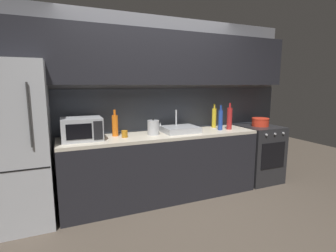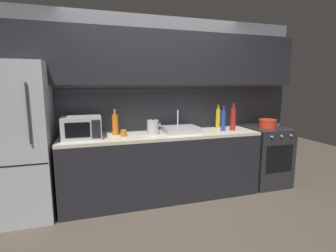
{
  "view_description": "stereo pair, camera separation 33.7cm",
  "coord_description": "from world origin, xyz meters",
  "px_view_note": "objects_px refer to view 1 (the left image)",
  "views": [
    {
      "loc": [
        -1.22,
        -2.17,
        1.55
      ],
      "look_at": [
        0.07,
        0.9,
        1.0
      ],
      "focal_mm": 26.88,
      "sensor_mm": 36.0,
      "label": 1
    },
    {
      "loc": [
        -0.91,
        -2.29,
        1.55
      ],
      "look_at": [
        0.07,
        0.9,
        1.0
      ],
      "focal_mm": 26.88,
      "sensor_mm": 36.0,
      "label": 2
    }
  ],
  "objects_px": {
    "kettle": "(153,127)",
    "wine_bottle_blue": "(220,120)",
    "wine_bottle_yellow": "(214,118)",
    "wine_bottle_orange": "(115,125)",
    "mug_amber": "(125,134)",
    "cooking_pot": "(260,122)",
    "microwave": "(82,129)",
    "oven_range": "(259,153)",
    "wine_bottle_red": "(229,118)",
    "refrigerator": "(16,146)"
  },
  "relations": [
    {
      "from": "wine_bottle_blue",
      "to": "wine_bottle_yellow",
      "type": "distance_m",
      "value": 0.22
    },
    {
      "from": "cooking_pot",
      "to": "oven_range",
      "type": "bearing_deg",
      "value": -21.83
    },
    {
      "from": "wine_bottle_yellow",
      "to": "wine_bottle_orange",
      "type": "xyz_separation_m",
      "value": [
        -1.53,
        -0.06,
        -0.01
      ]
    },
    {
      "from": "oven_range",
      "to": "wine_bottle_blue",
      "type": "height_order",
      "value": "wine_bottle_blue"
    },
    {
      "from": "oven_range",
      "to": "kettle",
      "type": "height_order",
      "value": "kettle"
    },
    {
      "from": "mug_amber",
      "to": "wine_bottle_blue",
      "type": "bearing_deg",
      "value": -0.73
    },
    {
      "from": "refrigerator",
      "to": "wine_bottle_blue",
      "type": "bearing_deg",
      "value": -0.85
    },
    {
      "from": "wine_bottle_red",
      "to": "wine_bottle_orange",
      "type": "distance_m",
      "value": 1.66
    },
    {
      "from": "cooking_pot",
      "to": "microwave",
      "type": "bearing_deg",
      "value": 179.61
    },
    {
      "from": "wine_bottle_orange",
      "to": "wine_bottle_yellow",
      "type": "bearing_deg",
      "value": 2.43
    },
    {
      "from": "refrigerator",
      "to": "microwave",
      "type": "distance_m",
      "value": 0.69
    },
    {
      "from": "refrigerator",
      "to": "wine_bottle_yellow",
      "type": "distance_m",
      "value": 2.63
    },
    {
      "from": "wine_bottle_red",
      "to": "microwave",
      "type": "bearing_deg",
      "value": 178.27
    },
    {
      "from": "refrigerator",
      "to": "kettle",
      "type": "height_order",
      "value": "refrigerator"
    },
    {
      "from": "wine_bottle_blue",
      "to": "wine_bottle_yellow",
      "type": "height_order",
      "value": "wine_bottle_yellow"
    },
    {
      "from": "oven_range",
      "to": "kettle",
      "type": "distance_m",
      "value": 1.89
    },
    {
      "from": "kettle",
      "to": "wine_bottle_red",
      "type": "height_order",
      "value": "wine_bottle_red"
    },
    {
      "from": "wine_bottle_red",
      "to": "refrigerator",
      "type": "bearing_deg",
      "value": 179.08
    },
    {
      "from": "wine_bottle_red",
      "to": "cooking_pot",
      "type": "height_order",
      "value": "wine_bottle_red"
    },
    {
      "from": "wine_bottle_blue",
      "to": "mug_amber",
      "type": "distance_m",
      "value": 1.41
    },
    {
      "from": "kettle",
      "to": "oven_range",
      "type": "bearing_deg",
      "value": -0.26
    },
    {
      "from": "wine_bottle_yellow",
      "to": "wine_bottle_orange",
      "type": "height_order",
      "value": "wine_bottle_yellow"
    },
    {
      "from": "cooking_pot",
      "to": "wine_bottle_blue",
      "type": "bearing_deg",
      "value": -177.18
    },
    {
      "from": "refrigerator",
      "to": "wine_bottle_blue",
      "type": "height_order",
      "value": "refrigerator"
    },
    {
      "from": "oven_range",
      "to": "wine_bottle_red",
      "type": "relative_size",
      "value": 2.32
    },
    {
      "from": "microwave",
      "to": "wine_bottle_orange",
      "type": "distance_m",
      "value": 0.42
    },
    {
      "from": "oven_range",
      "to": "wine_bottle_orange",
      "type": "bearing_deg",
      "value": 177.1
    },
    {
      "from": "kettle",
      "to": "cooking_pot",
      "type": "distance_m",
      "value": 1.8
    },
    {
      "from": "oven_range",
      "to": "wine_bottle_orange",
      "type": "relative_size",
      "value": 2.66
    },
    {
      "from": "refrigerator",
      "to": "kettle",
      "type": "bearing_deg",
      "value": 0.26
    },
    {
      "from": "oven_range",
      "to": "cooking_pot",
      "type": "height_order",
      "value": "cooking_pot"
    },
    {
      "from": "cooking_pot",
      "to": "wine_bottle_red",
      "type": "bearing_deg",
      "value": -176.01
    },
    {
      "from": "wine_bottle_red",
      "to": "oven_range",
      "type": "bearing_deg",
      "value": 3.85
    },
    {
      "from": "kettle",
      "to": "wine_bottle_blue",
      "type": "bearing_deg",
      "value": -2.56
    },
    {
      "from": "wine_bottle_orange",
      "to": "mug_amber",
      "type": "height_order",
      "value": "wine_bottle_orange"
    },
    {
      "from": "wine_bottle_blue",
      "to": "cooking_pot",
      "type": "distance_m",
      "value": 0.79
    },
    {
      "from": "wine_bottle_blue",
      "to": "refrigerator",
      "type": "bearing_deg",
      "value": 179.15
    },
    {
      "from": "microwave",
      "to": "wine_bottle_blue",
      "type": "xyz_separation_m",
      "value": [
        1.91,
        -0.06,
        0.02
      ]
    },
    {
      "from": "kettle",
      "to": "mug_amber",
      "type": "bearing_deg",
      "value": -175.96
    },
    {
      "from": "wine_bottle_orange",
      "to": "mug_amber",
      "type": "bearing_deg",
      "value": -56.27
    },
    {
      "from": "microwave",
      "to": "cooking_pot",
      "type": "relative_size",
      "value": 1.74
    },
    {
      "from": "oven_range",
      "to": "microwave",
      "type": "height_order",
      "value": "microwave"
    },
    {
      "from": "mug_amber",
      "to": "cooking_pot",
      "type": "bearing_deg",
      "value": 0.54
    },
    {
      "from": "kettle",
      "to": "wine_bottle_orange",
      "type": "relative_size",
      "value": 0.63
    },
    {
      "from": "wine_bottle_yellow",
      "to": "cooking_pot",
      "type": "height_order",
      "value": "wine_bottle_yellow"
    },
    {
      "from": "wine_bottle_red",
      "to": "mug_amber",
      "type": "xyz_separation_m",
      "value": [
        -1.56,
        0.02,
        -0.12
      ]
    },
    {
      "from": "mug_amber",
      "to": "microwave",
      "type": "bearing_deg",
      "value": 175.55
    },
    {
      "from": "refrigerator",
      "to": "cooking_pot",
      "type": "xyz_separation_m",
      "value": [
        3.37,
        0.0,
        0.06
      ]
    },
    {
      "from": "mug_amber",
      "to": "kettle",
      "type": "bearing_deg",
      "value": 4.04
    },
    {
      "from": "oven_range",
      "to": "kettle",
      "type": "bearing_deg",
      "value": 179.74
    }
  ]
}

